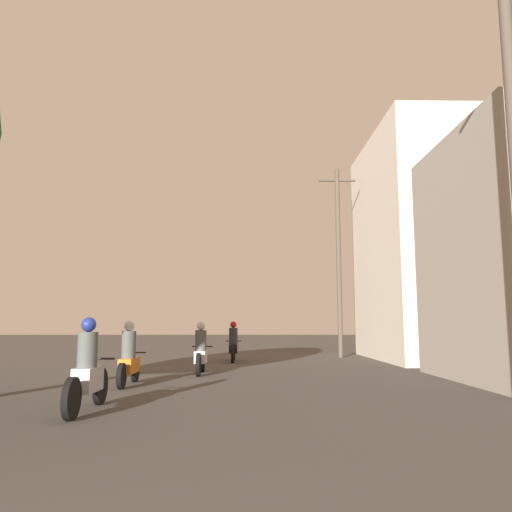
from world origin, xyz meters
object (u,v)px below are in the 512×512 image
Objects in this scene: motorcycle_silver at (88,373)px; motorcycle_orange at (129,359)px; utility_pole_far at (339,257)px; building_right_far at (441,246)px; motorcycle_white at (201,353)px; motorcycle_black at (233,345)px.

motorcycle_silver is 3.46m from motorcycle_orange.
motorcycle_orange is 11.88m from utility_pole_far.
building_right_far is 4.15m from utility_pole_far.
motorcycle_white is 0.93× the size of motorcycle_black.
utility_pole_far reaches higher than motorcycle_white.
motorcycle_silver reaches higher than motorcycle_orange.
motorcycle_silver is at bearing -132.41° from building_right_far.
motorcycle_black is 0.23× the size of building_right_far.
motorcycle_black is (2.07, 10.58, -0.02)m from motorcycle_silver.
motorcycle_silver reaches higher than motorcycle_black.
utility_pole_far is at bearing 58.40° from motorcycle_orange.
motorcycle_white is at bearing -109.05° from motorcycle_black.
motorcycle_silver is 0.23× the size of building_right_far.
motorcycle_orange is (-0.14, 3.46, -0.03)m from motorcycle_silver.
motorcycle_white is 0.22× the size of building_right_far.
motorcycle_orange is 0.21× the size of building_right_far.
motorcycle_black is (0.79, 4.58, 0.01)m from motorcycle_white.
motorcycle_black is 0.26× the size of utility_pole_far.
building_right_far is at bearing -16.93° from utility_pole_far.
motorcycle_white is at bearing -149.37° from building_right_far.
utility_pole_far is (4.41, 2.05, 3.61)m from motorcycle_black.
motorcycle_silver reaches higher than motorcycle_white.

